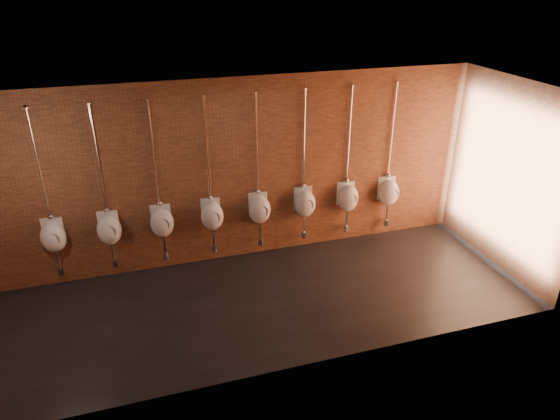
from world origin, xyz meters
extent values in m
plane|color=black|center=(0.00, 0.00, 0.00)|extent=(8.50, 8.50, 0.00)
cube|color=black|center=(0.00, 0.00, 3.20)|extent=(8.50, 3.00, 0.04)
cube|color=brown|center=(0.00, 1.50, 1.60)|extent=(8.50, 0.04, 3.20)
cube|color=brown|center=(0.00, -1.50, 1.60)|extent=(8.50, 0.04, 3.20)
cube|color=brown|center=(4.25, 0.00, 1.60)|extent=(0.04, 3.00, 3.20)
ellipsoid|color=white|center=(-2.99, 1.35, 0.92)|extent=(0.44, 0.40, 0.51)
cube|color=white|center=(-2.99, 1.48, 0.97)|extent=(0.33, 0.10, 0.46)
cylinder|color=gray|center=(-2.99, 1.22, 0.95)|extent=(0.22, 0.06, 0.22)
cylinder|color=silver|center=(-2.99, 1.46, 2.06)|extent=(0.03, 0.03, 1.77)
sphere|color=silver|center=(-2.99, 1.45, 1.24)|extent=(0.09, 0.09, 0.09)
cylinder|color=silver|center=(-2.99, 1.46, 2.95)|extent=(0.06, 0.06, 0.01)
cylinder|color=silver|center=(-2.99, 1.35, 0.54)|extent=(0.04, 0.04, 0.37)
cylinder|color=silver|center=(-2.99, 1.35, 0.30)|extent=(0.09, 0.09, 0.12)
cylinder|color=silver|center=(-2.99, 1.44, 0.30)|extent=(0.04, 0.17, 0.04)
ellipsoid|color=white|center=(-2.16, 1.35, 0.92)|extent=(0.44, 0.40, 0.51)
cube|color=white|center=(-2.16, 1.48, 0.97)|extent=(0.33, 0.10, 0.46)
cylinder|color=gray|center=(-2.16, 1.22, 0.95)|extent=(0.22, 0.06, 0.22)
cylinder|color=silver|center=(-2.16, 1.46, 2.06)|extent=(0.03, 0.03, 1.77)
sphere|color=silver|center=(-2.16, 1.45, 1.24)|extent=(0.09, 0.09, 0.09)
cylinder|color=silver|center=(-2.16, 1.46, 2.95)|extent=(0.06, 0.06, 0.01)
cylinder|color=silver|center=(-2.16, 1.35, 0.54)|extent=(0.04, 0.04, 0.37)
cylinder|color=silver|center=(-2.16, 1.35, 0.30)|extent=(0.09, 0.09, 0.12)
cylinder|color=silver|center=(-2.16, 1.44, 0.30)|extent=(0.04, 0.17, 0.04)
ellipsoid|color=white|center=(-1.32, 1.35, 0.92)|extent=(0.44, 0.40, 0.51)
cube|color=white|center=(-1.32, 1.48, 0.97)|extent=(0.33, 0.10, 0.46)
cylinder|color=gray|center=(-1.32, 1.22, 0.95)|extent=(0.22, 0.06, 0.22)
cylinder|color=silver|center=(-1.32, 1.46, 2.06)|extent=(0.03, 0.03, 1.77)
sphere|color=silver|center=(-1.32, 1.45, 1.24)|extent=(0.09, 0.09, 0.09)
cylinder|color=silver|center=(-1.32, 1.46, 2.95)|extent=(0.06, 0.06, 0.01)
cylinder|color=silver|center=(-1.32, 1.35, 0.54)|extent=(0.04, 0.04, 0.37)
cylinder|color=silver|center=(-1.32, 1.35, 0.30)|extent=(0.09, 0.09, 0.12)
cylinder|color=silver|center=(-1.32, 1.44, 0.30)|extent=(0.04, 0.17, 0.04)
ellipsoid|color=white|center=(-0.49, 1.35, 0.92)|extent=(0.44, 0.40, 0.51)
cube|color=white|center=(-0.49, 1.48, 0.97)|extent=(0.33, 0.10, 0.46)
cylinder|color=gray|center=(-0.49, 1.22, 0.95)|extent=(0.22, 0.06, 0.22)
cylinder|color=silver|center=(-0.49, 1.46, 2.06)|extent=(0.03, 0.03, 1.77)
sphere|color=silver|center=(-0.49, 1.45, 1.24)|extent=(0.09, 0.09, 0.09)
cylinder|color=silver|center=(-0.49, 1.46, 2.95)|extent=(0.06, 0.06, 0.01)
cylinder|color=silver|center=(-0.49, 1.35, 0.54)|extent=(0.04, 0.04, 0.37)
cylinder|color=silver|center=(-0.49, 1.35, 0.30)|extent=(0.09, 0.09, 0.12)
cylinder|color=silver|center=(-0.49, 1.44, 0.30)|extent=(0.04, 0.17, 0.04)
ellipsoid|color=white|center=(0.35, 1.35, 0.92)|extent=(0.44, 0.40, 0.51)
cube|color=white|center=(0.35, 1.48, 0.97)|extent=(0.33, 0.10, 0.46)
cylinder|color=gray|center=(0.35, 1.22, 0.95)|extent=(0.22, 0.06, 0.22)
cylinder|color=silver|center=(0.35, 1.46, 2.06)|extent=(0.03, 0.03, 1.77)
sphere|color=silver|center=(0.35, 1.45, 1.24)|extent=(0.09, 0.09, 0.09)
cylinder|color=silver|center=(0.35, 1.46, 2.95)|extent=(0.06, 0.06, 0.01)
cylinder|color=silver|center=(0.35, 1.35, 0.54)|extent=(0.04, 0.04, 0.37)
cylinder|color=silver|center=(0.35, 1.35, 0.30)|extent=(0.09, 0.09, 0.12)
cylinder|color=silver|center=(0.35, 1.44, 0.30)|extent=(0.04, 0.17, 0.04)
ellipsoid|color=white|center=(1.18, 1.35, 0.92)|extent=(0.44, 0.40, 0.51)
cube|color=white|center=(1.18, 1.48, 0.97)|extent=(0.33, 0.10, 0.46)
cylinder|color=gray|center=(1.18, 1.22, 0.95)|extent=(0.22, 0.06, 0.22)
cylinder|color=silver|center=(1.18, 1.46, 2.06)|extent=(0.03, 0.03, 1.77)
sphere|color=silver|center=(1.18, 1.45, 1.24)|extent=(0.09, 0.09, 0.09)
cylinder|color=silver|center=(1.18, 1.46, 2.95)|extent=(0.06, 0.06, 0.01)
cylinder|color=silver|center=(1.18, 1.35, 0.54)|extent=(0.04, 0.04, 0.37)
cylinder|color=silver|center=(1.18, 1.35, 0.30)|extent=(0.09, 0.09, 0.12)
cylinder|color=silver|center=(1.18, 1.44, 0.30)|extent=(0.04, 0.17, 0.04)
ellipsoid|color=white|center=(2.02, 1.35, 0.92)|extent=(0.44, 0.40, 0.51)
cube|color=white|center=(2.02, 1.48, 0.97)|extent=(0.33, 0.10, 0.46)
cylinder|color=gray|center=(2.02, 1.22, 0.95)|extent=(0.22, 0.06, 0.22)
cylinder|color=silver|center=(2.02, 1.46, 2.06)|extent=(0.03, 0.03, 1.77)
sphere|color=silver|center=(2.02, 1.45, 1.24)|extent=(0.09, 0.09, 0.09)
cylinder|color=silver|center=(2.02, 1.46, 2.95)|extent=(0.06, 0.06, 0.01)
cylinder|color=silver|center=(2.02, 1.35, 0.54)|extent=(0.04, 0.04, 0.37)
cylinder|color=silver|center=(2.02, 1.35, 0.30)|extent=(0.09, 0.09, 0.12)
cylinder|color=silver|center=(2.02, 1.44, 0.30)|extent=(0.04, 0.17, 0.04)
ellipsoid|color=white|center=(2.85, 1.35, 0.92)|extent=(0.44, 0.40, 0.51)
cube|color=white|center=(2.85, 1.48, 0.97)|extent=(0.33, 0.10, 0.46)
cylinder|color=gray|center=(2.85, 1.22, 0.95)|extent=(0.22, 0.06, 0.22)
cylinder|color=silver|center=(2.85, 1.46, 2.06)|extent=(0.03, 0.03, 1.77)
sphere|color=silver|center=(2.85, 1.45, 1.24)|extent=(0.09, 0.09, 0.09)
cylinder|color=silver|center=(2.85, 1.46, 2.95)|extent=(0.06, 0.06, 0.01)
cylinder|color=silver|center=(2.85, 1.35, 0.54)|extent=(0.04, 0.04, 0.37)
cylinder|color=silver|center=(2.85, 1.35, 0.30)|extent=(0.09, 0.09, 0.12)
cylinder|color=silver|center=(2.85, 1.44, 0.30)|extent=(0.04, 0.17, 0.04)
camera|label=1|loc=(-1.60, -6.20, 4.72)|focal=32.00mm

